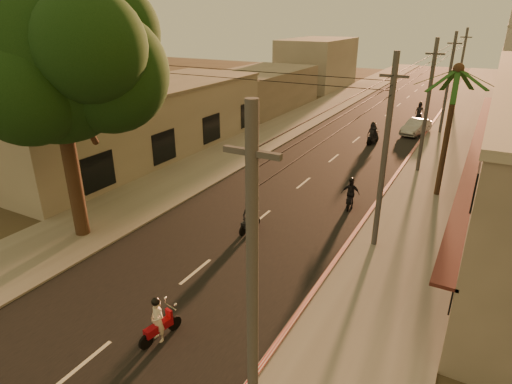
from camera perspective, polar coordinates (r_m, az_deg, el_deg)
ground at (r=17.82m, az=-11.95°, el=-13.47°), size 160.00×160.00×0.00m
road at (r=33.78m, az=10.32°, el=4.45°), size 10.00×140.00×0.02m
sidewalk_right at (r=32.37m, az=22.94°, el=2.26°), size 5.00×140.00×0.12m
sidewalk_left at (r=36.67m, az=-0.85°, el=6.35°), size 5.00×140.00×0.12m
curb_stripe at (r=27.99m, az=16.82°, el=0.13°), size 0.20×60.00×0.20m
left_building at (r=35.15m, az=-15.22°, el=9.12°), size 8.20×24.20×5.20m
broadleaf_tree at (r=20.94m, az=-24.47°, el=15.57°), size 9.60×8.70×12.10m
palm_tree at (r=26.85m, az=25.24°, el=13.73°), size 5.00×5.00×8.20m
utility_poles at (r=31.05m, az=22.37°, el=13.96°), size 1.20×48.26×9.00m
filler_left_near at (r=51.24m, az=0.56°, el=13.51°), size 8.00×14.00×4.40m
filler_left_far at (r=67.35m, az=8.15°, el=16.61°), size 8.00×14.00×7.00m
scooter_red at (r=15.44m, az=-12.90°, el=-16.46°), size 0.82×1.74×1.73m
scooter_mid_a at (r=21.78m, az=-0.93°, el=-3.46°), size 0.92×1.73×1.70m
scooter_mid_b at (r=25.08m, az=12.48°, el=-0.25°), size 1.16×1.86×1.84m
scooter_far_a at (r=38.18m, az=15.26°, el=7.48°), size 1.09×1.95×1.93m
scooter_far_b at (r=38.16m, az=15.42°, el=7.30°), size 1.26×1.70×1.68m
parked_car at (r=42.65m, az=20.56°, el=8.13°), size 3.16×4.78×1.38m
scooter_far_c at (r=49.11m, az=20.96°, el=10.03°), size 1.18×1.83×1.86m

